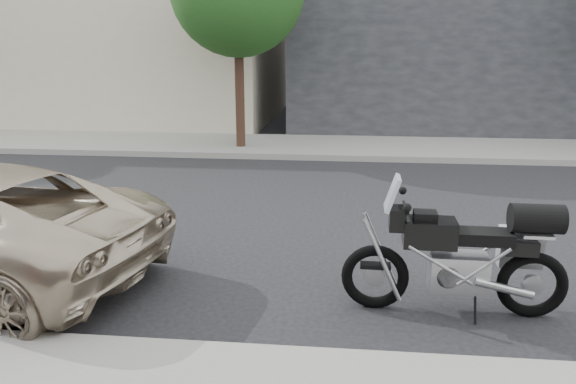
# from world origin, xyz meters

# --- Properties ---
(ground) EXTENTS (120.00, 120.00, 0.00)m
(ground) POSITION_xyz_m (0.00, 0.00, 0.00)
(ground) COLOR black
(ground) RESTS_ON ground
(far_sidewalk) EXTENTS (44.00, 3.00, 0.15)m
(far_sidewalk) POSITION_xyz_m (0.00, -6.50, 0.07)
(far_sidewalk) COLOR gray
(far_sidewalk) RESTS_ON ground
(far_building_dark) EXTENTS (16.00, 11.00, 7.00)m
(far_building_dark) POSITION_xyz_m (-7.00, -13.50, 3.50)
(far_building_dark) COLOR #232428
(far_building_dark) RESTS_ON ground
(far_building_cream) EXTENTS (14.00, 11.00, 8.00)m
(far_building_cream) POSITION_xyz_m (9.00, -13.50, 4.00)
(far_building_cream) COLOR beige
(far_building_cream) RESTS_ON ground
(motorcycle) EXTENTS (2.41, 0.78, 1.53)m
(motorcycle) POSITION_xyz_m (-2.16, 2.82, 0.66)
(motorcycle) COLOR black
(motorcycle) RESTS_ON ground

